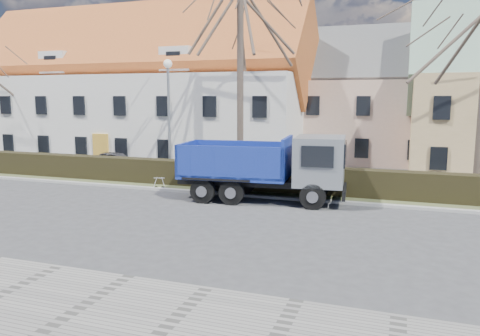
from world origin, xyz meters
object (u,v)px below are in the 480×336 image
at_px(dump_truck, 257,167).
at_px(cart_frame, 155,183).
at_px(streetlight, 169,121).
at_px(parked_car_a, 116,160).

height_order(dump_truck, cart_frame, dump_truck).
height_order(streetlight, cart_frame, streetlight).
xyz_separation_m(cart_frame, parked_car_a, (-5.71, 5.04, 0.25)).
xyz_separation_m(streetlight, cart_frame, (0.34, -2.33, -3.04)).
relative_size(dump_truck, parked_car_a, 2.20).
xyz_separation_m(dump_truck, parked_car_a, (-11.35, 5.68, -0.95)).
bearing_deg(cart_frame, parked_car_a, 138.59).
distance_m(cart_frame, parked_car_a, 7.62).
height_order(dump_truck, parked_car_a, dump_truck).
bearing_deg(parked_car_a, cart_frame, -132.39).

